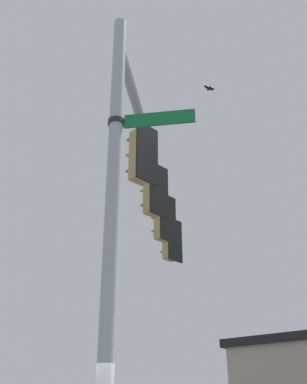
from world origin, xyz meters
The scene contains 8 objects.
signal_pole centered at (0.00, 0.00, 3.89)m, with size 0.20×0.20×7.79m, color #ADB2B7.
mast_arm centered at (2.99, 2.22, 7.22)m, with size 0.19×0.19×7.46m, color #ADB2B7.
traffic_light_nearest_pole centered at (1.60, 1.21, 6.42)m, with size 0.54×0.49×1.31m.
traffic_light_mid_inner centered at (2.84, 2.13, 6.42)m, with size 0.54×0.49×1.31m.
traffic_light_mid_outer centered at (4.08, 3.05, 6.42)m, with size 0.54×0.49×1.31m.
traffic_light_arm_end centered at (5.32, 3.98, 6.42)m, with size 0.54×0.49×1.31m.
street_name_sign centered at (0.23, -0.31, 5.80)m, with size 0.82×1.05×0.22m.
bird_flying centered at (5.22, 2.19, 10.69)m, with size 0.32×0.22×0.08m.
Camera 1 is at (-3.51, -4.33, 1.90)m, focal length 43.33 mm.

